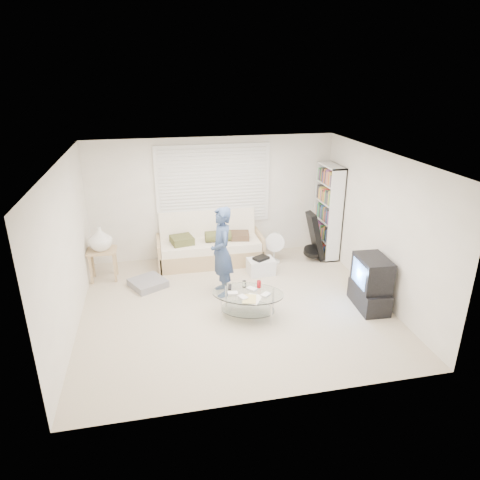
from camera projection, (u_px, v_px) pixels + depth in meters
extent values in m
plane|color=tan|center=(235.00, 306.00, 7.20)|extent=(5.00, 5.00, 0.00)
cube|color=silver|center=(213.00, 198.00, 8.79)|extent=(5.00, 0.02, 2.50)
cube|color=silver|center=(273.00, 310.00, 4.70)|extent=(5.00, 0.02, 2.50)
cube|color=silver|center=(67.00, 250.00, 6.27)|extent=(0.02, 4.50, 2.50)
cube|color=silver|center=(379.00, 226.00, 7.22)|extent=(0.02, 4.50, 2.50)
cube|color=white|center=(234.00, 158.00, 6.28)|extent=(5.00, 4.50, 0.02)
cube|color=white|center=(213.00, 184.00, 8.65)|extent=(2.32, 0.06, 1.62)
cube|color=black|center=(213.00, 185.00, 8.64)|extent=(2.20, 0.01, 1.50)
cube|color=silver|center=(214.00, 185.00, 8.62)|extent=(2.16, 0.04, 1.50)
cube|color=silver|center=(213.00, 185.00, 8.63)|extent=(2.32, 0.08, 1.62)
cube|color=tan|center=(210.00, 255.00, 8.78)|extent=(2.06, 0.82, 0.33)
cube|color=#EEE1C8|center=(210.00, 244.00, 8.67)|extent=(1.98, 0.76, 0.16)
cube|color=#EEE1C8|center=(207.00, 225.00, 8.88)|extent=(1.98, 0.23, 0.63)
cube|color=tan|center=(159.00, 254.00, 8.54)|extent=(0.06, 0.82, 0.58)
cube|color=tan|center=(259.00, 246.00, 8.93)|extent=(0.06, 0.82, 0.58)
cube|color=#4B4828|center=(182.00, 240.00, 8.48)|extent=(0.49, 0.49, 0.14)
cylinder|color=#4B4828|center=(218.00, 236.00, 8.57)|extent=(0.51, 0.23, 0.23)
cube|color=#4D3626|center=(240.00, 236.00, 8.73)|extent=(0.43, 0.43, 0.12)
cube|color=slate|center=(148.00, 283.00, 7.85)|extent=(0.77, 0.77, 0.13)
cube|color=tan|center=(102.00, 251.00, 7.93)|extent=(0.53, 0.43, 0.04)
cube|color=tan|center=(91.00, 270.00, 7.85)|extent=(0.04, 0.04, 0.58)
cube|color=tan|center=(115.00, 268.00, 7.93)|extent=(0.04, 0.04, 0.58)
cube|color=tan|center=(93.00, 263.00, 8.15)|extent=(0.04, 0.04, 0.58)
cube|color=tan|center=(116.00, 261.00, 8.23)|extent=(0.04, 0.04, 0.58)
imported|color=white|center=(100.00, 238.00, 7.84)|extent=(0.43, 0.43, 0.45)
cube|color=white|center=(328.00, 211.00, 8.87)|extent=(0.31, 0.82, 1.95)
cube|color=black|center=(315.00, 236.00, 8.77)|extent=(0.37, 0.37, 1.02)
cylinder|color=black|center=(312.00, 251.00, 8.89)|extent=(0.37, 0.38, 0.19)
cylinder|color=white|center=(274.00, 262.00, 8.85)|extent=(0.26, 0.26, 0.03)
cylinder|color=white|center=(274.00, 254.00, 8.79)|extent=(0.04, 0.04, 0.33)
cylinder|color=white|center=(274.00, 242.00, 8.69)|extent=(0.40, 0.24, 0.39)
cylinder|color=white|center=(274.00, 242.00, 8.69)|extent=(0.11, 0.09, 0.10)
cube|color=white|center=(261.00, 266.00, 8.31)|extent=(0.53, 0.39, 0.30)
cube|color=black|center=(261.00, 258.00, 8.24)|extent=(0.35, 0.31, 0.05)
cube|color=black|center=(369.00, 297.00, 7.13)|extent=(0.49, 0.85, 0.36)
cube|color=black|center=(372.00, 273.00, 6.97)|extent=(0.50, 0.71, 0.53)
cube|color=#5A8DD7|center=(359.00, 274.00, 6.94)|extent=(0.05, 0.53, 0.40)
ellipsoid|color=silver|center=(248.00, 293.00, 6.76)|extent=(1.32, 1.07, 0.02)
ellipsoid|color=silver|center=(248.00, 309.00, 6.87)|extent=(1.01, 0.82, 0.01)
cylinder|color=silver|center=(221.00, 311.00, 6.69)|extent=(0.03, 0.03, 0.40)
cylinder|color=silver|center=(271.00, 315.00, 6.58)|extent=(0.03, 0.03, 0.40)
cylinder|color=silver|center=(226.00, 297.00, 7.11)|extent=(0.03, 0.03, 0.40)
cylinder|color=silver|center=(273.00, 300.00, 7.00)|extent=(0.03, 0.03, 0.40)
cube|color=white|center=(233.00, 293.00, 6.71)|extent=(0.16, 0.12, 0.04)
cube|color=white|center=(252.00, 289.00, 6.84)|extent=(0.18, 0.19, 0.04)
cube|color=white|center=(266.00, 295.00, 6.67)|extent=(0.19, 0.18, 0.04)
cube|color=white|center=(243.00, 297.00, 6.59)|extent=(0.16, 0.18, 0.04)
cylinder|color=silver|center=(244.00, 284.00, 6.92)|extent=(0.07, 0.07, 0.11)
cylinder|color=red|center=(259.00, 284.00, 6.91)|extent=(0.07, 0.07, 0.12)
cube|color=black|center=(230.00, 287.00, 6.91)|extent=(0.09, 0.18, 0.02)
cube|color=white|center=(253.00, 299.00, 6.57)|extent=(0.36, 0.38, 0.01)
cube|color=#CFBE6A|center=(249.00, 299.00, 6.56)|extent=(0.27, 0.32, 0.01)
imported|color=navy|center=(222.00, 252.00, 7.33)|extent=(0.43, 0.61, 1.60)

